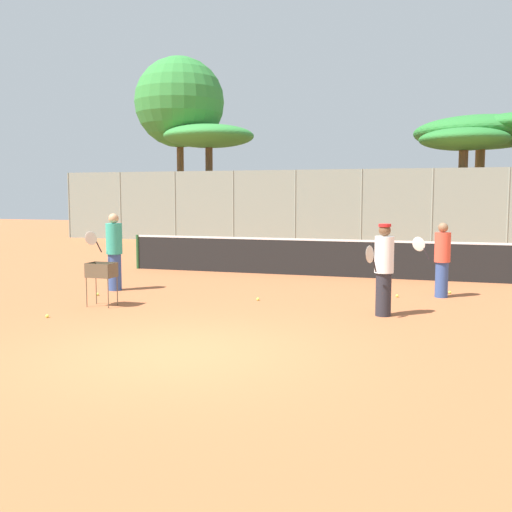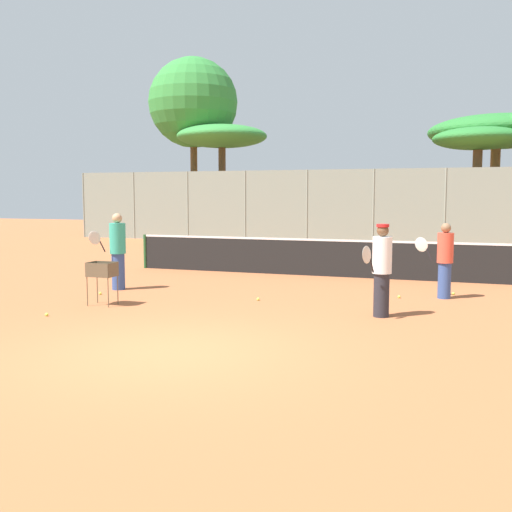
# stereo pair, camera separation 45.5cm
# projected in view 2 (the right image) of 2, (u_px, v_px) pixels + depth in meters

# --- Properties ---
(ground_plane) EXTENTS (80.00, 80.00, 0.00)m
(ground_plane) POSITION_uv_depth(u_px,v_px,m) (168.00, 352.00, 8.87)
(ground_plane) COLOR #B26038
(tennis_net) EXTENTS (11.13, 0.10, 1.07)m
(tennis_net) POSITION_uv_depth(u_px,v_px,m) (314.00, 257.00, 17.18)
(tennis_net) COLOR #26592D
(tennis_net) RESTS_ON ground_plane
(back_fence) EXTENTS (31.72, 0.08, 3.52)m
(back_fence) POSITION_uv_depth(u_px,v_px,m) (373.00, 207.00, 27.63)
(back_fence) COLOR gray
(back_fence) RESTS_ON ground_plane
(tree_1) EXTENTS (4.11, 4.11, 5.41)m
(tree_1) POSITION_uv_depth(u_px,v_px,m) (478.00, 141.00, 27.44)
(tree_1) COLOR brown
(tree_1) RESTS_ON ground_plane
(tree_3) EXTENTS (6.64, 6.64, 6.27)m
(tree_3) POSITION_uv_depth(u_px,v_px,m) (496.00, 133.00, 29.70)
(tree_3) COLOR brown
(tree_3) RESTS_ON ground_plane
(tree_4) EXTENTS (4.90, 4.90, 6.10)m
(tree_4) POSITION_uv_depth(u_px,v_px,m) (222.00, 138.00, 32.48)
(tree_4) COLOR brown
(tree_4) RESTS_ON ground_plane
(tree_5) EXTENTS (5.00, 5.00, 9.99)m
(tree_5) POSITION_uv_depth(u_px,v_px,m) (193.00, 103.00, 33.64)
(tree_5) COLOR brown
(tree_5) RESTS_ON ground_plane
(player_white_outfit) EXTENTS (0.70, 0.79, 1.88)m
(player_white_outfit) POSITION_uv_depth(u_px,v_px,m) (118.00, 251.00, 14.64)
(player_white_outfit) COLOR #334C8C
(player_white_outfit) RESTS_ON ground_plane
(player_red_cap) EXTENTS (0.90, 0.35, 1.70)m
(player_red_cap) POSITION_uv_depth(u_px,v_px,m) (445.00, 260.00, 13.39)
(player_red_cap) COLOR #334C8C
(player_red_cap) RESTS_ON ground_plane
(player_yellow_shirt) EXTENTS (0.49, 0.87, 1.77)m
(player_yellow_shirt) POSITION_uv_depth(u_px,v_px,m) (382.00, 269.00, 11.34)
(player_yellow_shirt) COLOR #26262D
(player_yellow_shirt) RESTS_ON ground_plane
(ball_cart) EXTENTS (0.56, 0.41, 0.91)m
(ball_cart) POSITION_uv_depth(u_px,v_px,m) (102.00, 273.00, 12.57)
(ball_cart) COLOR brown
(ball_cart) RESTS_ON ground_plane
(tennis_ball_0) EXTENTS (0.07, 0.07, 0.07)m
(tennis_ball_0) POSITION_uv_depth(u_px,v_px,m) (100.00, 293.00, 13.96)
(tennis_ball_0) COLOR #D1E54C
(tennis_ball_0) RESTS_ON ground_plane
(tennis_ball_2) EXTENTS (0.07, 0.07, 0.07)m
(tennis_ball_2) POSITION_uv_depth(u_px,v_px,m) (399.00, 297.00, 13.49)
(tennis_ball_2) COLOR #D1E54C
(tennis_ball_2) RESTS_ON ground_plane
(tennis_ball_3) EXTENTS (0.07, 0.07, 0.07)m
(tennis_ball_3) POSITION_uv_depth(u_px,v_px,m) (258.00, 299.00, 13.18)
(tennis_ball_3) COLOR #D1E54C
(tennis_ball_3) RESTS_ON ground_plane
(tennis_ball_4) EXTENTS (0.07, 0.07, 0.07)m
(tennis_ball_4) POSITION_uv_depth(u_px,v_px,m) (453.00, 294.00, 13.93)
(tennis_ball_4) COLOR #D1E54C
(tennis_ball_4) RESTS_ON ground_plane
(tennis_ball_5) EXTENTS (0.07, 0.07, 0.07)m
(tennis_ball_5) POSITION_uv_depth(u_px,v_px,m) (47.00, 315.00, 11.48)
(tennis_ball_5) COLOR #D1E54C
(tennis_ball_5) RESTS_ON ground_plane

